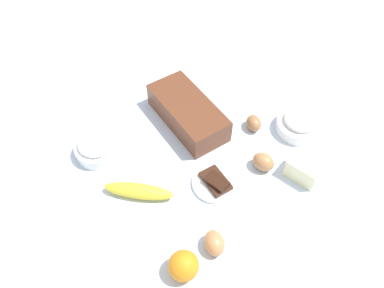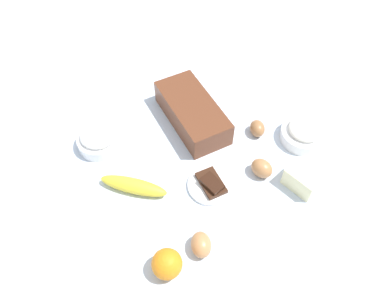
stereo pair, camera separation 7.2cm
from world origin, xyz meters
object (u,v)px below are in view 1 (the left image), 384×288
butter_block (304,169)px  egg_beside_bowl (254,123)px  egg_loose (214,243)px  loaf_pan (188,112)px  flour_bowl (299,124)px  sugar_bowl (97,147)px  banana (138,191)px  egg_near_butter (263,162)px  orange_fruit (184,266)px  chocolate_plate (216,182)px

butter_block → egg_beside_bowl: 0.22m
egg_loose → loaf_pan: bearing=145.2°
loaf_pan → flour_bowl: 0.34m
loaf_pan → sugar_bowl: 0.29m
banana → flour_bowl: bearing=72.5°
sugar_bowl → egg_loose: 0.44m
sugar_bowl → butter_block: size_ratio=1.46×
flour_bowl → butter_block: 0.17m
butter_block → egg_beside_bowl: (-0.21, 0.04, -0.01)m
egg_near_butter → egg_loose: bearing=-75.3°
loaf_pan → egg_near_butter: loaf_pan is taller
butter_block → egg_beside_bowl: bearing=170.1°
orange_fruit → egg_beside_bowl: bearing=111.2°
flour_bowl → egg_loose: bearing=-79.5°
flour_bowl → sugar_bowl: (-0.35, -0.50, 0.00)m
orange_fruit → butter_block: (0.03, 0.43, -0.01)m
sugar_bowl → banana: sugar_bowl is taller
orange_fruit → chocolate_plate: (-0.12, 0.23, -0.03)m
loaf_pan → butter_block: (0.37, 0.09, -0.01)m
flour_bowl → chocolate_plate: flour_bowl is taller
loaf_pan → butter_block: loaf_pan is taller
flour_bowl → egg_beside_bowl: flour_bowl is taller
flour_bowl → egg_near_butter: (0.01, -0.19, -0.00)m
orange_fruit → egg_beside_bowl: 0.50m
loaf_pan → egg_near_butter: 0.28m
sugar_bowl → chocolate_plate: 0.36m
sugar_bowl → egg_near_butter: 0.48m
loaf_pan → banana: loaf_pan is taller
chocolate_plate → butter_block: bearing=53.0°
loaf_pan → banana: (0.10, -0.28, -0.02)m
loaf_pan → egg_loose: size_ratio=4.53×
butter_block → egg_beside_bowl: butter_block is taller
sugar_bowl → egg_near_butter: bearing=39.9°
flour_bowl → butter_block: size_ratio=1.54×
flour_bowl → sugar_bowl: 0.61m
sugar_bowl → butter_block: sugar_bowl is taller
sugar_bowl → egg_beside_bowl: size_ratio=2.26×
sugar_bowl → orange_fruit: 0.44m
egg_beside_bowl → chocolate_plate: bearing=-74.9°
flour_bowl → orange_fruit: size_ratio=1.90×
banana → egg_near_butter: bearing=61.1°
butter_block → chocolate_plate: bearing=-127.0°
egg_near_butter → chocolate_plate: bearing=-110.7°
sugar_bowl → butter_block: bearing=38.3°
loaf_pan → chocolate_plate: 0.25m
sugar_bowl → orange_fruit: size_ratio=1.80×
egg_near_butter → butter_block: bearing=31.2°
flour_bowl → chocolate_plate: 0.33m
banana → egg_near_butter: egg_near_butter is taller
egg_near_butter → egg_beside_bowl: egg_near_butter is taller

